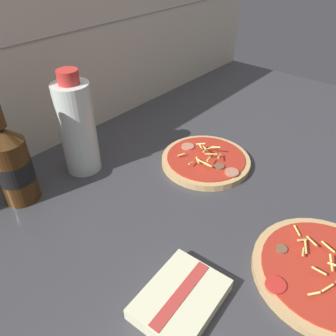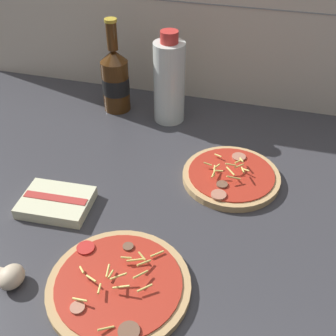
{
  "view_description": "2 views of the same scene",
  "coord_description": "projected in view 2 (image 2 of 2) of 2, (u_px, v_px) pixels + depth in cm",
  "views": [
    {
      "loc": [
        -50.3,
        -27.3,
        50.66
      ],
      "look_at": [
        -8.16,
        8.52,
        9.79
      ],
      "focal_mm": 35.0,
      "sensor_mm": 36.0,
      "label": 1
    },
    {
      "loc": [
        13.4,
        -66.23,
        63.68
      ],
      "look_at": [
        -6.55,
        4.07,
        6.64
      ],
      "focal_mm": 45.0,
      "sensor_mm": 36.0,
      "label": 2
    }
  ],
  "objects": [
    {
      "name": "beer_bottle",
      "position": [
        115.0,
        79.0,
        1.16
      ],
      "size": [
        7.56,
        7.56,
        25.78
      ],
      "color": "#47280F",
      "rests_on": "counter_slab"
    },
    {
      "name": "counter_slab",
      "position": [
        192.0,
        204.0,
        0.92
      ],
      "size": [
        160.0,
        90.0,
        2.5
      ],
      "color": "#38383D",
      "rests_on": "ground"
    },
    {
      "name": "mushroom_left",
      "position": [
        10.0,
        276.0,
        0.73
      ],
      "size": [
        5.35,
        5.1,
        3.57
      ],
      "color": "beige",
      "rests_on": "counter_slab"
    },
    {
      "name": "oil_bottle",
      "position": [
        169.0,
        81.0,
        1.1
      ],
      "size": [
        8.28,
        8.28,
        24.68
      ],
      "color": "silver",
      "rests_on": "counter_slab"
    },
    {
      "name": "tile_backsplash",
      "position": [
        236.0,
        6.0,
        1.08
      ],
      "size": [
        160.0,
        1.13,
        60.0
      ],
      "color": "beige",
      "rests_on": "ground"
    },
    {
      "name": "pizza_near",
      "position": [
        119.0,
        285.0,
        0.72
      ],
      "size": [
        24.85,
        24.85,
        4.79
      ],
      "color": "tan",
      "rests_on": "counter_slab"
    },
    {
      "name": "pizza_far",
      "position": [
        231.0,
        176.0,
        0.95
      ],
      "size": [
        22.04,
        22.04,
        4.53
      ],
      "color": "tan",
      "rests_on": "counter_slab"
    },
    {
      "name": "dish_towel",
      "position": [
        56.0,
        202.0,
        0.88
      ],
      "size": [
        15.0,
        11.67,
        2.56
      ],
      "color": "beige",
      "rests_on": "counter_slab"
    }
  ]
}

